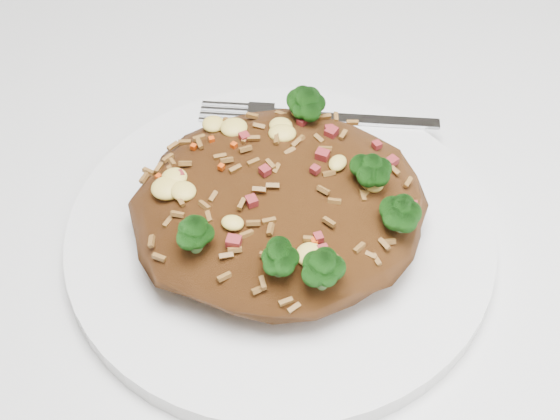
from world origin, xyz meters
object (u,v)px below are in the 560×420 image
object	(u,v)px
plate	(280,234)
dining_table	(242,293)
fried_rice	(282,196)
fork	(331,118)

from	to	relation	value
plate	dining_table	bearing A→B (deg)	124.27
plate	fried_rice	world-z (taller)	fried_rice
fried_rice	dining_table	bearing A→B (deg)	124.68
plate	fork	xyz separation A→B (m)	(0.06, 0.08, 0.01)
fried_rice	fork	xyz separation A→B (m)	(0.05, 0.08, -0.03)
plate	fried_rice	size ratio (longest dim) A/B	1.50
dining_table	fried_rice	xyz separation A→B (m)	(0.02, -0.03, 0.13)
plate	fork	bearing A→B (deg)	56.37
plate	fork	size ratio (longest dim) A/B	1.62
plate	fork	distance (m)	0.10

